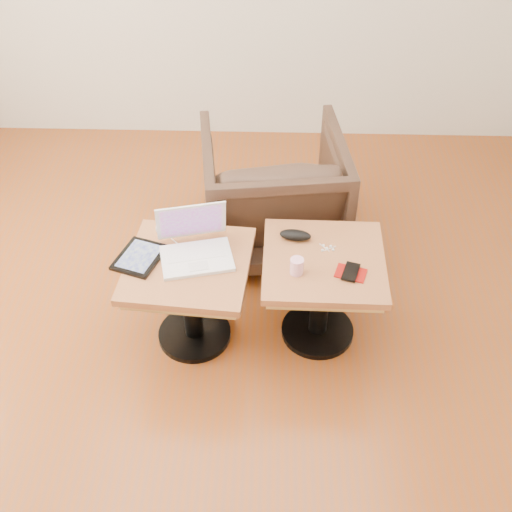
{
  "coord_description": "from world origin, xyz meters",
  "views": [
    {
      "loc": [
        0.26,
        -2.15,
        2.65
      ],
      "look_at": [
        0.19,
        0.13,
        0.59
      ],
      "focal_mm": 45.0,
      "sensor_mm": 36.0,
      "label": 1
    }
  ],
  "objects_px": {
    "side_table_right": "(322,279)",
    "striped_cup": "(297,266)",
    "side_table_left": "(190,282)",
    "laptop": "(195,246)",
    "armchair": "(273,193)"
  },
  "relations": [
    {
      "from": "laptop",
      "to": "armchair",
      "type": "bearing_deg",
      "value": 49.44
    },
    {
      "from": "armchair",
      "to": "side_table_right",
      "type": "bearing_deg",
      "value": 101.21
    },
    {
      "from": "side_table_left",
      "to": "armchair",
      "type": "distance_m",
      "value": 0.9
    },
    {
      "from": "side_table_left",
      "to": "laptop",
      "type": "relative_size",
      "value": 1.6
    },
    {
      "from": "striped_cup",
      "to": "armchair",
      "type": "xyz_separation_m",
      "value": [
        -0.12,
        0.86,
        -0.21
      ]
    },
    {
      "from": "laptop",
      "to": "side_table_left",
      "type": "bearing_deg",
      "value": -129.64
    },
    {
      "from": "side_table_right",
      "to": "armchair",
      "type": "relative_size",
      "value": 0.73
    },
    {
      "from": "side_table_right",
      "to": "laptop",
      "type": "height_order",
      "value": "laptop"
    },
    {
      "from": "side_table_right",
      "to": "striped_cup",
      "type": "xyz_separation_m",
      "value": [
        -0.14,
        -0.1,
        0.18
      ]
    },
    {
      "from": "laptop",
      "to": "striped_cup",
      "type": "distance_m",
      "value": 0.51
    },
    {
      "from": "side_table_right",
      "to": "armchair",
      "type": "bearing_deg",
      "value": 109.6
    },
    {
      "from": "side_table_right",
      "to": "striped_cup",
      "type": "relative_size",
      "value": 7.22
    },
    {
      "from": "side_table_right",
      "to": "laptop",
      "type": "xyz_separation_m",
      "value": [
        -0.63,
        0.02,
        0.18
      ]
    },
    {
      "from": "laptop",
      "to": "side_table_right",
      "type": "bearing_deg",
      "value": -15.3
    },
    {
      "from": "side_table_left",
      "to": "striped_cup",
      "type": "xyz_separation_m",
      "value": [
        0.53,
        -0.06,
        0.18
      ]
    }
  ]
}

